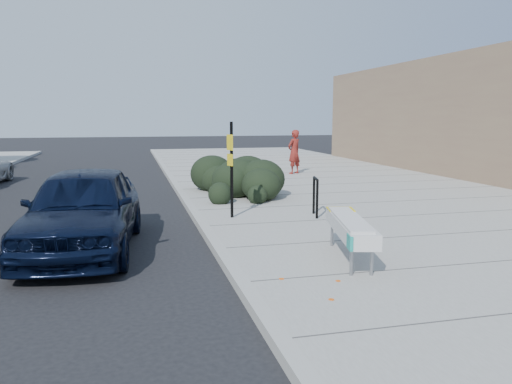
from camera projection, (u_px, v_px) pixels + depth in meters
ground at (220, 256)px, 9.40m from camera, size 120.00×120.00×0.00m
sidewalk_near at (369, 199)px, 15.54m from camera, size 11.20×50.00×0.15m
curb_near at (190, 206)px, 14.19m from camera, size 0.22×50.00×0.17m
bench at (350, 227)px, 8.60m from camera, size 1.02×2.42×0.72m
bike_rack at (316, 193)px, 12.38m from camera, size 0.20×0.65×0.97m
sign_post at (231, 163)px, 12.09m from camera, size 0.13×0.26×2.34m
hedge at (238, 171)px, 15.96m from camera, size 2.99×4.26×1.45m
sedan_navy at (84, 209)px, 9.71m from camera, size 2.37×5.01×1.65m
pedestrian at (294, 152)px, 21.66m from camera, size 0.83×0.75×1.91m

